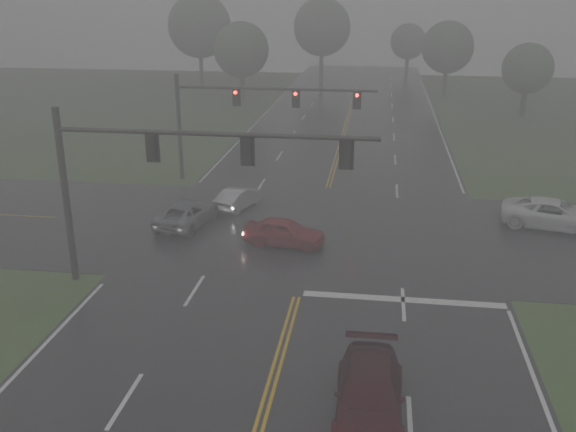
% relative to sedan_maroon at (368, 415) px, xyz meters
% --- Properties ---
extents(main_road, '(18.00, 160.00, 0.02)m').
position_rel_sedan_maroon_xyz_m(main_road, '(-3.23, 13.62, 0.00)').
color(main_road, black).
rests_on(main_road, ground).
extents(cross_street, '(120.00, 14.00, 0.02)m').
position_rel_sedan_maroon_xyz_m(cross_street, '(-3.23, 15.62, 0.00)').
color(cross_street, black).
rests_on(cross_street, ground).
extents(stop_bar, '(8.50, 0.50, 0.01)m').
position_rel_sedan_maroon_xyz_m(stop_bar, '(1.27, 8.02, 0.00)').
color(stop_bar, silver).
rests_on(stop_bar, ground).
extents(sedan_maroon, '(2.11, 5.17, 1.50)m').
position_rel_sedan_maroon_xyz_m(sedan_maroon, '(0.00, 0.00, 0.00)').
color(sedan_maroon, black).
rests_on(sedan_maroon, ground).
extents(sedan_red, '(4.35, 2.20, 1.42)m').
position_rel_sedan_maroon_xyz_m(sedan_red, '(-4.62, 13.40, 0.00)').
color(sedan_red, maroon).
rests_on(sedan_red, ground).
extents(sedan_silver, '(2.46, 4.00, 1.25)m').
position_rel_sedan_maroon_xyz_m(sedan_silver, '(-8.20, 18.83, 0.00)').
color(sedan_silver, '#ACAEB4').
rests_on(sedan_silver, ground).
extents(car_grey, '(2.95, 5.06, 1.32)m').
position_rel_sedan_maroon_xyz_m(car_grey, '(-10.42, 15.55, 0.00)').
color(car_grey, slate).
rests_on(car_grey, ground).
extents(pickup_white, '(6.00, 3.75, 1.55)m').
position_rel_sedan_maroon_xyz_m(pickup_white, '(9.66, 18.03, 0.00)').
color(pickup_white, white).
rests_on(pickup_white, ground).
extents(signal_gantry_near, '(13.60, 0.34, 7.83)m').
position_rel_sedan_maroon_xyz_m(signal_gantry_near, '(-9.28, 8.07, 5.48)').
color(signal_gantry_near, black).
rests_on(signal_gantry_near, ground).
extents(signal_gantry_far, '(13.32, 0.36, 7.15)m').
position_rel_sedan_maroon_xyz_m(signal_gantry_far, '(-9.29, 24.46, 5.04)').
color(signal_gantry_far, black).
rests_on(signal_gantry_far, ground).
extents(tree_nw_a, '(6.16, 6.16, 9.04)m').
position_rel_sedan_maroon_xyz_m(tree_nw_a, '(-15.69, 55.18, 5.94)').
color(tree_nw_a, '#382D24').
rests_on(tree_nw_a, ground).
extents(tree_ne_a, '(6.07, 6.07, 8.92)m').
position_rel_sedan_maroon_xyz_m(tree_ne_a, '(7.47, 62.59, 5.87)').
color(tree_ne_a, '#382D24').
rests_on(tree_ne_a, ground).
extents(tree_n_mid, '(7.69, 7.69, 11.30)m').
position_rel_sedan_maroon_xyz_m(tree_n_mid, '(-8.33, 72.77, 7.43)').
color(tree_n_mid, '#382D24').
rests_on(tree_n_mid, ground).
extents(tree_e_near, '(5.03, 5.03, 7.39)m').
position_rel_sedan_maroon_xyz_m(tree_e_near, '(14.36, 51.20, 4.85)').
color(tree_e_near, '#382D24').
rests_on(tree_e_near, ground).
extents(tree_nw_b, '(8.09, 8.09, 11.88)m').
position_rel_sedan_maroon_xyz_m(tree_nw_b, '(-23.51, 66.30, 7.82)').
color(tree_nw_b, '#382D24').
rests_on(tree_nw_b, ground).
extents(tree_n_far, '(5.20, 5.20, 7.63)m').
position_rel_sedan_maroon_xyz_m(tree_n_far, '(3.58, 81.78, 5.01)').
color(tree_n_far, '#382D24').
rests_on(tree_n_far, ground).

